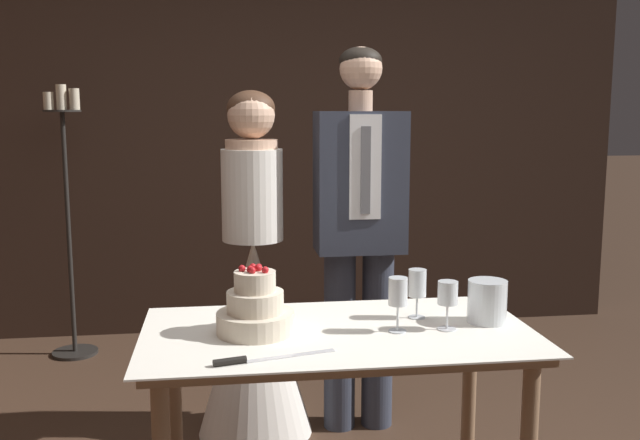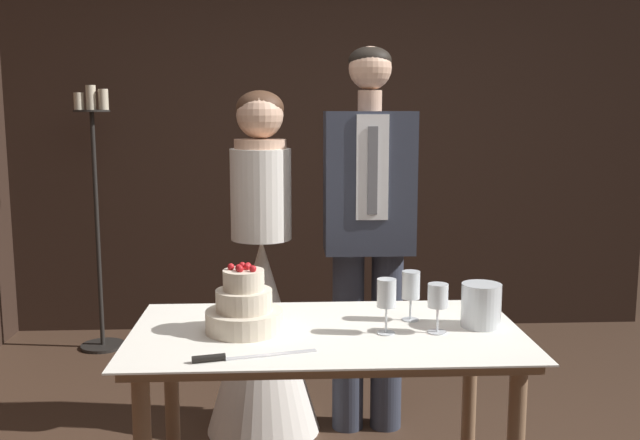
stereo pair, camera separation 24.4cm
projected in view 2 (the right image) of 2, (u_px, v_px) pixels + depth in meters
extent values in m
cube|color=black|center=(325.00, 135.00, 4.92)|extent=(4.52, 0.12, 2.70)
cylinder|color=#8E6B4C|center=(172.00, 412.00, 2.76)|extent=(0.06, 0.06, 0.73)
cylinder|color=#8E6B4C|center=(469.00, 406.00, 2.82)|extent=(0.06, 0.06, 0.73)
cube|color=#8E6B4C|center=(327.00, 337.00, 2.45)|extent=(1.28, 0.68, 0.03)
cube|color=white|center=(327.00, 331.00, 2.45)|extent=(1.34, 0.74, 0.01)
cylinder|color=beige|center=(244.00, 321.00, 2.44)|extent=(0.27, 0.27, 0.07)
cylinder|color=beige|center=(244.00, 300.00, 2.43)|extent=(0.19, 0.19, 0.07)
cylinder|color=beige|center=(244.00, 280.00, 2.42)|extent=(0.14, 0.14, 0.07)
sphere|color=red|center=(247.00, 267.00, 2.41)|extent=(0.02, 0.02, 0.02)
sphere|color=red|center=(248.00, 266.00, 2.43)|extent=(0.02, 0.02, 0.02)
sphere|color=red|center=(242.00, 265.00, 2.44)|extent=(0.02, 0.02, 0.02)
sphere|color=red|center=(231.00, 267.00, 2.41)|extent=(0.02, 0.02, 0.02)
sphere|color=red|center=(239.00, 268.00, 2.40)|extent=(0.02, 0.02, 0.02)
sphere|color=red|center=(240.00, 269.00, 2.38)|extent=(0.02, 0.02, 0.02)
sphere|color=red|center=(253.00, 269.00, 2.38)|extent=(0.02, 0.02, 0.02)
cube|color=silver|center=(271.00, 355.00, 2.20)|extent=(0.28, 0.09, 0.00)
cylinder|color=black|center=(209.00, 358.00, 2.14)|extent=(0.10, 0.05, 0.02)
cylinder|color=silver|center=(386.00, 333.00, 2.42)|extent=(0.06, 0.06, 0.00)
cylinder|color=silver|center=(386.00, 320.00, 2.41)|extent=(0.01, 0.01, 0.09)
cylinder|color=silver|center=(386.00, 293.00, 2.39)|extent=(0.07, 0.07, 0.10)
cylinder|color=maroon|center=(386.00, 303.00, 2.40)|extent=(0.05, 0.05, 0.03)
cylinder|color=silver|center=(410.00, 320.00, 2.57)|extent=(0.06, 0.06, 0.00)
cylinder|color=silver|center=(410.00, 309.00, 2.56)|extent=(0.01, 0.01, 0.08)
cylinder|color=silver|center=(411.00, 285.00, 2.55)|extent=(0.07, 0.07, 0.10)
cylinder|color=maroon|center=(411.00, 295.00, 2.56)|extent=(0.05, 0.05, 0.03)
cylinder|color=silver|center=(437.00, 332.00, 2.42)|extent=(0.07, 0.07, 0.00)
cylinder|color=silver|center=(437.00, 319.00, 2.42)|extent=(0.01, 0.01, 0.09)
cylinder|color=silver|center=(438.00, 295.00, 2.41)|extent=(0.07, 0.07, 0.08)
cylinder|color=maroon|center=(438.00, 303.00, 2.41)|extent=(0.06, 0.06, 0.03)
cylinder|color=silver|center=(481.00, 305.00, 2.48)|extent=(0.14, 0.14, 0.15)
cylinder|color=beige|center=(481.00, 317.00, 2.49)|extent=(0.06, 0.06, 0.07)
sphere|color=#F9CC4C|center=(481.00, 304.00, 2.48)|extent=(0.02, 0.02, 0.02)
cone|color=white|center=(263.00, 336.00, 3.37)|extent=(0.54, 0.54, 0.93)
cylinder|color=white|center=(261.00, 194.00, 3.27)|extent=(0.28, 0.28, 0.42)
cylinder|color=#DBAD8E|center=(260.00, 144.00, 3.23)|extent=(0.24, 0.24, 0.04)
sphere|color=#DBAD8E|center=(260.00, 115.00, 3.21)|extent=(0.21, 0.21, 0.21)
ellipsoid|color=#472D1E|center=(260.00, 108.00, 3.23)|extent=(0.22, 0.22, 0.16)
cylinder|color=#333847|center=(348.00, 341.00, 3.40)|extent=(0.15, 0.15, 0.87)
cylinder|color=#333847|center=(386.00, 340.00, 3.41)|extent=(0.15, 0.15, 0.87)
cube|color=#333847|center=(369.00, 182.00, 3.29)|extent=(0.41, 0.24, 0.65)
cube|color=white|center=(372.00, 168.00, 3.15)|extent=(0.14, 0.01, 0.47)
cube|color=slate|center=(373.00, 171.00, 3.15)|extent=(0.04, 0.01, 0.39)
cylinder|color=#DBAD8E|center=(370.00, 101.00, 3.23)|extent=(0.11, 0.11, 0.09)
sphere|color=#DBAD8E|center=(370.00, 68.00, 3.21)|extent=(0.20, 0.20, 0.20)
ellipsoid|color=black|center=(370.00, 61.00, 3.21)|extent=(0.20, 0.20, 0.13)
cylinder|color=black|center=(103.00, 346.00, 4.62)|extent=(0.28, 0.28, 0.02)
cylinder|color=black|center=(97.00, 231.00, 4.51)|extent=(0.03, 0.03, 1.49)
cylinder|color=black|center=(92.00, 111.00, 4.39)|extent=(0.22, 0.22, 0.01)
cylinder|color=beige|center=(79.00, 101.00, 4.38)|extent=(0.06, 0.06, 0.11)
cylinder|color=beige|center=(91.00, 98.00, 4.38)|extent=(0.06, 0.06, 0.15)
cylinder|color=beige|center=(103.00, 99.00, 4.39)|extent=(0.06, 0.06, 0.13)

